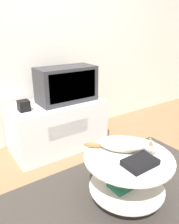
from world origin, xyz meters
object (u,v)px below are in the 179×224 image
Objects in this scene: tv at (66,84)px; speaker at (24,106)px; dvd_box at (140,162)px; cat at (125,144)px.

speaker is at bearing -176.45° from tv.
tv reaches higher than dvd_box.
cat is at bearing -92.45° from tv.
tv is at bearing 85.84° from dvd_box.
tv is 1.31m from dvd_box.
tv reaches higher than cat.
speaker is (-0.53, -0.03, -0.15)m from tv.
cat is at bearing 77.38° from dvd_box.
dvd_box is at bearing -58.03° from cat.
dvd_box is at bearing -94.16° from tv.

